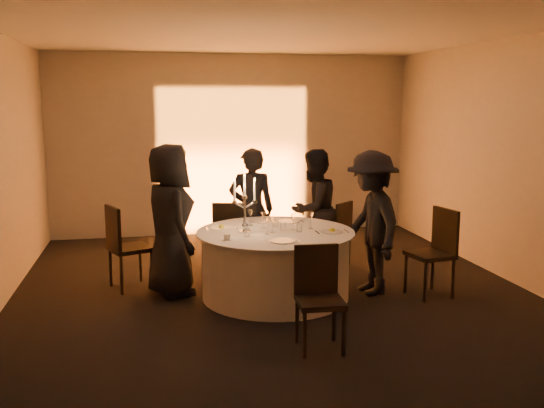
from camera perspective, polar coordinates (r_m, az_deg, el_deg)
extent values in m
plane|color=black|center=(7.09, 0.32, -8.66)|extent=(7.00, 7.00, 0.00)
plane|color=silver|center=(6.77, 0.35, 16.20)|extent=(7.00, 7.00, 0.00)
plane|color=#AEA7A1|center=(10.21, -3.70, 5.56)|extent=(7.00, 0.00, 7.00)
plane|color=#AEA7A1|center=(3.46, 12.27, -2.80)|extent=(7.00, 0.00, 7.00)
plane|color=#AEA7A1|center=(7.94, 22.09, 3.69)|extent=(0.00, 7.00, 7.00)
cube|color=black|center=(10.12, -3.38, -2.77)|extent=(0.25, 0.12, 0.10)
cylinder|color=black|center=(7.09, 0.32, -8.55)|extent=(0.60, 0.60, 0.03)
cylinder|color=black|center=(6.98, 0.33, -5.74)|extent=(0.20, 0.20, 0.75)
cylinder|color=silver|center=(6.98, 0.33, -5.74)|extent=(1.68, 1.68, 0.75)
cylinder|color=silver|center=(6.89, 0.33, -2.65)|extent=(1.80, 1.80, 0.02)
cube|color=black|center=(7.46, -13.18, -4.10)|extent=(0.58, 0.58, 0.05)
cube|color=black|center=(7.34, -14.73, -2.19)|extent=(0.20, 0.43, 0.51)
cylinder|color=black|center=(7.42, -11.20, -6.10)|extent=(0.04, 0.04, 0.48)
cylinder|color=black|center=(7.76, -12.28, -5.43)|extent=(0.04, 0.04, 0.48)
cylinder|color=black|center=(7.29, -13.99, -6.48)|extent=(0.04, 0.04, 0.48)
cylinder|color=black|center=(7.64, -14.95, -5.78)|extent=(0.04, 0.04, 0.48)
cube|color=black|center=(8.15, -4.00, -3.02)|extent=(0.50, 0.50, 0.05)
cube|color=black|center=(7.93, -4.20, -1.55)|extent=(0.40, 0.14, 0.46)
cylinder|color=black|center=(8.35, -2.64, -4.29)|extent=(0.04, 0.04, 0.43)
cylinder|color=black|center=(8.40, -4.99, -4.24)|extent=(0.04, 0.04, 0.43)
cylinder|color=black|center=(8.02, -2.92, -4.88)|extent=(0.04, 0.04, 0.43)
cylinder|color=black|center=(8.07, -5.36, -4.83)|extent=(0.04, 0.04, 0.43)
cube|color=black|center=(8.31, 5.72, -2.89)|extent=(0.55, 0.55, 0.05)
cube|color=black|center=(8.18, 6.81, -1.40)|extent=(0.32, 0.29, 0.45)
cylinder|color=black|center=(8.59, 5.31, -3.98)|extent=(0.04, 0.04, 0.42)
cylinder|color=black|center=(8.31, 4.11, -4.42)|extent=(0.04, 0.04, 0.42)
cylinder|color=black|center=(8.42, 7.26, -4.29)|extent=(0.04, 0.04, 0.42)
cylinder|color=black|center=(8.14, 6.10, -4.75)|extent=(0.04, 0.04, 0.42)
cube|color=black|center=(7.21, 14.63, -4.66)|extent=(0.52, 0.52, 0.05)
cube|color=black|center=(7.26, 16.00, -2.38)|extent=(0.12, 0.44, 0.51)
cylinder|color=black|center=(7.31, 12.45, -6.38)|extent=(0.04, 0.04, 0.48)
cylinder|color=black|center=(7.01, 14.22, -7.14)|extent=(0.04, 0.04, 0.48)
cylinder|color=black|center=(7.53, 14.85, -6.01)|extent=(0.04, 0.04, 0.48)
cylinder|color=black|center=(7.24, 16.67, -6.72)|extent=(0.04, 0.04, 0.48)
cube|color=black|center=(5.53, 4.55, -9.17)|extent=(0.43, 0.43, 0.05)
cube|color=black|center=(5.63, 4.17, -6.13)|extent=(0.41, 0.06, 0.47)
cylinder|color=black|center=(5.41, 3.09, -12.17)|extent=(0.04, 0.04, 0.44)
cylinder|color=black|center=(5.49, 6.76, -11.91)|extent=(0.04, 0.04, 0.44)
cylinder|color=black|center=(5.73, 2.38, -10.88)|extent=(0.04, 0.04, 0.44)
cylinder|color=black|center=(5.81, 5.85, -10.66)|extent=(0.04, 0.04, 0.44)
imported|color=black|center=(7.05, -9.60, -1.51)|extent=(0.77, 0.98, 1.76)
imported|color=black|center=(7.95, -1.94, -0.57)|extent=(0.62, 0.44, 1.63)
imported|color=black|center=(8.07, 3.94, -0.53)|extent=(0.99, 0.94, 1.61)
imported|color=black|center=(7.11, 9.33, -1.76)|extent=(0.69, 1.12, 1.67)
cylinder|color=white|center=(7.04, -4.77, -2.28)|extent=(0.25, 0.25, 0.01)
cube|color=silver|center=(7.02, -6.14, -2.34)|extent=(0.01, 0.17, 0.01)
cube|color=silver|center=(7.06, -3.39, -2.23)|extent=(0.02, 0.17, 0.01)
sphere|color=yellow|center=(7.03, -4.77, -1.94)|extent=(0.07, 0.07, 0.07)
cylinder|color=white|center=(7.38, -1.31, -1.69)|extent=(0.25, 0.25, 0.01)
cube|color=silver|center=(7.35, -2.61, -1.75)|extent=(0.02, 0.17, 0.01)
cube|color=silver|center=(7.41, -0.01, -1.65)|extent=(0.01, 0.17, 0.01)
cylinder|color=white|center=(7.40, 1.54, -1.65)|extent=(0.27, 0.27, 0.01)
cube|color=silver|center=(7.37, 0.25, -1.71)|extent=(0.02, 0.17, 0.01)
cube|color=silver|center=(7.44, 2.81, -1.61)|extent=(0.02, 0.17, 0.01)
cylinder|color=white|center=(6.86, 5.66, -2.61)|extent=(0.25, 0.25, 0.01)
cube|color=silver|center=(6.81, 4.30, -2.69)|extent=(0.02, 0.17, 0.01)
cube|color=silver|center=(6.91, 7.01, -2.56)|extent=(0.01, 0.17, 0.01)
sphere|color=yellow|center=(6.85, 5.67, -2.27)|extent=(0.07, 0.07, 0.07)
cylinder|color=white|center=(6.38, 1.04, -3.51)|extent=(0.27, 0.27, 0.01)
cube|color=silver|center=(6.34, -0.47, -3.59)|extent=(0.02, 0.17, 0.01)
cube|color=silver|center=(6.42, 2.52, -3.44)|extent=(0.02, 0.17, 0.01)
cylinder|color=white|center=(6.48, -4.26, -3.34)|extent=(0.11, 0.11, 0.01)
cylinder|color=white|center=(6.48, -4.26, -3.05)|extent=(0.07, 0.07, 0.06)
cylinder|color=white|center=(6.83, -2.57, -2.60)|extent=(0.14, 0.14, 0.02)
sphere|color=white|center=(6.82, -2.57, -2.08)|extent=(0.07, 0.07, 0.07)
cylinder|color=white|center=(6.79, -2.58, -0.96)|extent=(0.03, 0.03, 0.36)
cylinder|color=white|center=(6.76, -2.59, 0.65)|extent=(0.06, 0.06, 0.03)
cylinder|color=white|center=(6.74, -2.60, 1.66)|extent=(0.02, 0.02, 0.23)
cone|color=orange|center=(6.72, -2.61, 2.81)|extent=(0.02, 0.02, 0.04)
cylinder|color=white|center=(6.76, -3.07, -0.11)|extent=(0.13, 0.02, 0.09)
cylinder|color=white|center=(6.75, -3.55, 0.18)|extent=(0.05, 0.05, 0.03)
cylinder|color=white|center=(6.73, -3.56, 1.19)|extent=(0.02, 0.02, 0.23)
cone|color=orange|center=(6.71, -3.58, 2.34)|extent=(0.02, 0.02, 0.04)
cylinder|color=white|center=(6.78, -2.11, -0.08)|extent=(0.13, 0.02, 0.09)
cylinder|color=white|center=(6.78, -1.63, 0.25)|extent=(0.05, 0.05, 0.03)
cylinder|color=white|center=(6.76, -1.63, 1.25)|extent=(0.02, 0.02, 0.23)
cone|color=orange|center=(6.75, -1.64, 2.39)|extent=(0.02, 0.02, 0.04)
cylinder|color=white|center=(6.72, -0.43, -2.85)|extent=(0.06, 0.06, 0.01)
cylinder|color=white|center=(6.71, -0.43, -2.42)|extent=(0.01, 0.01, 0.10)
cone|color=white|center=(6.69, -0.43, -1.67)|extent=(0.07, 0.07, 0.09)
cylinder|color=white|center=(6.96, 1.98, -2.42)|extent=(0.06, 0.06, 0.01)
cylinder|color=white|center=(6.95, 1.98, -2.00)|extent=(0.01, 0.01, 0.10)
cone|color=white|center=(6.93, 1.98, -1.28)|extent=(0.07, 0.07, 0.09)
cylinder|color=white|center=(7.05, -0.83, -2.26)|extent=(0.06, 0.06, 0.01)
cylinder|color=white|center=(7.04, -0.83, -1.85)|extent=(0.01, 0.01, 0.10)
cone|color=white|center=(7.02, -0.83, -1.13)|extent=(0.07, 0.07, 0.09)
cylinder|color=white|center=(7.18, -2.03, -2.04)|extent=(0.06, 0.06, 0.01)
cylinder|color=white|center=(7.17, -2.03, -1.63)|extent=(0.01, 0.01, 0.10)
cone|color=white|center=(7.16, -2.04, -0.92)|extent=(0.07, 0.07, 0.09)
cylinder|color=white|center=(7.04, 3.69, -2.30)|extent=(0.06, 0.06, 0.01)
cylinder|color=white|center=(7.02, 3.69, -1.89)|extent=(0.01, 0.01, 0.10)
cone|color=white|center=(7.01, 3.70, -1.17)|extent=(0.07, 0.07, 0.09)
cylinder|color=white|center=(6.79, 0.03, -2.72)|extent=(0.06, 0.06, 0.01)
cylinder|color=white|center=(6.78, 0.03, -2.29)|extent=(0.01, 0.01, 0.10)
cone|color=white|center=(6.76, 0.03, -1.55)|extent=(0.07, 0.07, 0.09)
cylinder|color=white|center=(6.86, 2.57, -2.25)|extent=(0.07, 0.07, 0.09)
cylinder|color=white|center=(6.62, -2.39, -2.68)|extent=(0.07, 0.07, 0.09)
cylinder|color=white|center=(7.12, 0.35, -1.80)|extent=(0.07, 0.07, 0.09)
cylinder|color=white|center=(6.93, 1.03, -2.12)|extent=(0.07, 0.07, 0.09)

